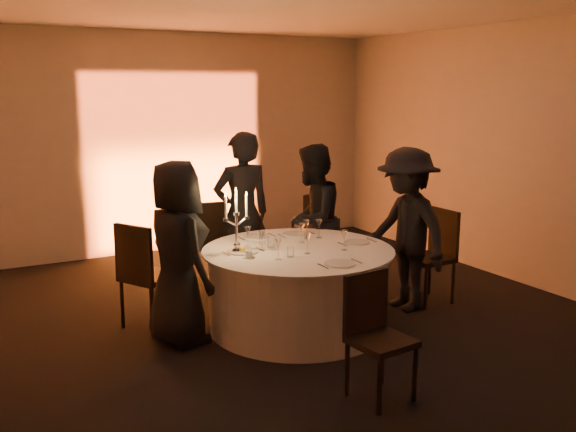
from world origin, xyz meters
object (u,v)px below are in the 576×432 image
guest_right (406,229)px  chair_right (435,250)px  chair_front (375,329)px  guest_left (177,253)px  guest_back_left (242,214)px  candelabra (237,230)px  banquet_table (298,288)px  chair_back_left (206,239)px  guest_back_right (312,220)px  coffee_cup (249,254)px  chair_left (144,270)px  chair_back_right (305,228)px

guest_right → chair_right: bearing=93.0°
chair_front → guest_left: bearing=113.0°
guest_back_left → candelabra: (-0.52, -1.03, 0.08)m
banquet_table → chair_front: (-0.18, -1.47, 0.13)m
chair_back_left → guest_back_left: size_ratio=0.56×
candelabra → guest_right: bearing=-7.0°
chair_back_left → guest_back_right: 1.24m
guest_back_left → guest_back_right: bearing=151.6°
guest_left → guest_back_left: 1.48m
coffee_cup → chair_left: bearing=136.7°
banquet_table → chair_right: 1.67m
banquet_table → guest_right: size_ratio=1.08×
chair_back_right → banquet_table: bearing=28.2°
chair_back_right → coffee_cup: bearing=17.0°
chair_back_right → guest_left: 2.47m
chair_right → guest_back_left: bearing=-126.1°
candelabra → chair_back_right: bearing=42.0°
guest_right → coffee_cup: (-1.77, -0.01, -0.04)m
guest_right → chair_left: bearing=-107.7°
guest_right → guest_left: bearing=-98.2°
coffee_cup → chair_back_left: bearing=81.9°
guest_right → candelabra: guest_right is taller
chair_left → guest_back_left: 1.42m
banquet_table → chair_back_right: bearing=57.9°
guest_back_left → chair_back_right: bearing=-160.7°
chair_right → guest_back_left: size_ratio=0.55×
banquet_table → guest_left: (-1.11, 0.20, 0.44)m
chair_back_right → coffee_cup: (-1.49, -1.58, 0.22)m
chair_right → coffee_cup: (-2.20, -0.05, 0.24)m
chair_right → guest_left: size_ratio=0.60×
banquet_table → guest_back_right: size_ratio=1.08×
chair_left → coffee_cup: (0.76, -0.71, 0.22)m
chair_front → candelabra: 1.74m
chair_back_left → chair_front: (0.12, -3.06, -0.05)m
banquet_table → guest_back_right: bearing=52.3°
chair_left → chair_back_left: bearing=-76.3°
chair_left → candelabra: size_ratio=1.69×
guest_right → candelabra: size_ratio=2.76×
chair_back_left → guest_right: (1.54, -1.64, 0.27)m
chair_left → guest_right: guest_right is taller
guest_right → coffee_cup: guest_right is taller
chair_left → chair_front: bearing=178.0°
chair_back_left → banquet_table: bearing=110.3°
chair_left → guest_left: (0.18, -0.46, 0.24)m
chair_front → guest_back_left: guest_back_left is taller
guest_right → coffee_cup: 1.77m
chair_back_right → chair_right: (0.71, -1.53, -0.02)m
guest_back_right → guest_left: bearing=-17.9°
guest_left → chair_left: bearing=11.8°
chair_left → chair_back_left: 1.37m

